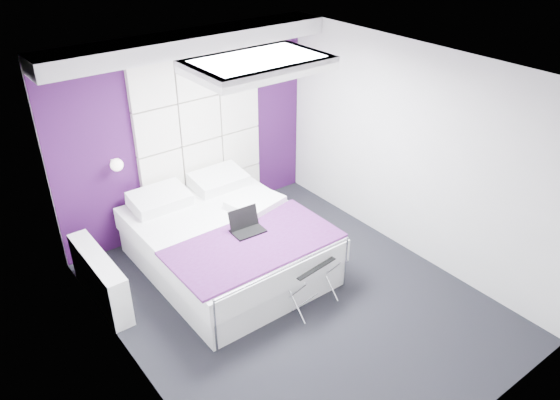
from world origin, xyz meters
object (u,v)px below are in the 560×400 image
at_px(nightstand, 146,211).
at_px(wall_lamp, 115,164).
at_px(laptop, 245,225).
at_px(luggage_rack, 309,284).
at_px(radiator, 100,278).
at_px(bed, 226,242).

bearing_deg(nightstand, wall_lamp, 171.67).
bearing_deg(laptop, luggage_rack, -69.57).
bearing_deg(radiator, wall_lamp, 49.90).
distance_m(wall_lamp, nightstand, 0.78).
height_order(bed, laptop, laptop).
height_order(wall_lamp, radiator, wall_lamp).
relative_size(bed, luggage_rack, 4.15).
relative_size(wall_lamp, bed, 0.07).
bearing_deg(luggage_rack, bed, 99.88).
relative_size(wall_lamp, radiator, 0.12).
bearing_deg(radiator, luggage_rack, -38.96).
xyz_separation_m(luggage_rack, laptop, (-0.25, 0.83, 0.44)).
relative_size(radiator, laptop, 3.31).
distance_m(nightstand, laptop, 1.49).
distance_m(bed, laptop, 0.49).
bearing_deg(wall_lamp, laptop, -56.93).
relative_size(wall_lamp, nightstand, 0.37).
xyz_separation_m(bed, nightstand, (-0.54, 1.02, 0.15)).
bearing_deg(radiator, laptop, -21.75).
bearing_deg(wall_lamp, bed, -52.38).
distance_m(radiator, luggage_rack, 2.30).
relative_size(radiator, bed, 0.52).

